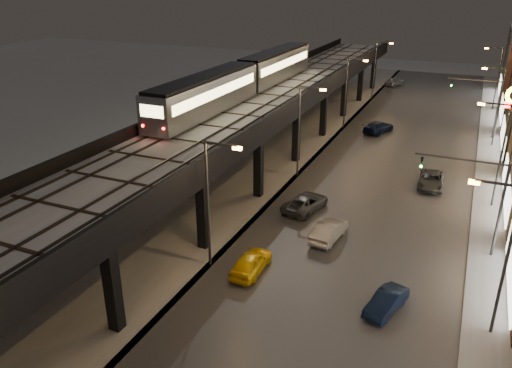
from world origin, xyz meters
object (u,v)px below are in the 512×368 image
(car_taxi, at_px, (251,263))
(car_mid_silver, at_px, (305,203))
(car_far_white, at_px, (394,82))
(subway_train, at_px, (245,77))
(car_onc_dark, at_px, (431,181))
(car_mid_dark, at_px, (378,127))
(car_near_white, at_px, (329,231))
(car_onc_silver, at_px, (386,302))

(car_taxi, distance_m, car_mid_silver, 10.50)
(car_taxi, distance_m, car_far_white, 65.61)
(subway_train, xyz_separation_m, car_onc_dark, (20.24, -2.44, -7.65))
(car_taxi, height_order, car_mid_dark, car_mid_dark)
(car_taxi, xyz_separation_m, car_near_white, (3.51, 6.43, 0.01))
(car_taxi, height_order, car_mid_silver, car_taxi)
(car_onc_silver, xyz_separation_m, car_onc_dark, (0.47, 20.61, 0.06))
(car_mid_silver, xyz_separation_m, car_onc_dark, (9.18, 9.51, -0.02))
(car_taxi, xyz_separation_m, car_mid_silver, (0.32, 10.49, -0.02))
(car_mid_silver, xyz_separation_m, car_mid_dark, (1.26, 25.00, 0.04))
(car_onc_silver, distance_m, car_onc_dark, 20.61)
(car_taxi, bearing_deg, car_far_white, -88.97)
(car_mid_dark, distance_m, car_onc_silver, 36.86)
(car_far_white, bearing_deg, car_onc_dark, 122.94)
(car_onc_silver, relative_size, car_onc_dark, 0.77)
(car_mid_silver, relative_size, car_onc_dark, 1.03)
(car_mid_dark, bearing_deg, car_mid_silver, 106.61)
(subway_train, relative_size, car_far_white, 7.89)
(car_near_white, bearing_deg, car_onc_silver, 134.40)
(car_mid_dark, relative_size, car_onc_dark, 1.04)
(car_onc_silver, bearing_deg, subway_train, 147.25)
(subway_train, height_order, car_onc_dark, subway_train)
(subway_train, xyz_separation_m, car_far_white, (9.35, 43.16, -7.58))
(subway_train, relative_size, car_mid_dark, 6.88)
(car_near_white, relative_size, car_mid_dark, 0.87)
(car_taxi, height_order, car_near_white, car_near_white)
(car_mid_dark, bearing_deg, car_onc_dark, 136.58)
(car_taxi, distance_m, car_onc_dark, 22.14)
(car_far_white, bearing_deg, car_taxi, 110.72)
(car_near_white, relative_size, car_mid_silver, 0.88)
(car_near_white, xyz_separation_m, car_mid_silver, (-3.20, 4.06, -0.03))
(car_mid_dark, bearing_deg, car_near_white, 113.31)
(car_onc_silver, bearing_deg, car_mid_dark, 118.29)
(subway_train, relative_size, car_mid_silver, 6.94)
(car_onc_dark, bearing_deg, car_mid_dark, 115.39)
(car_mid_dark, bearing_deg, car_taxi, 106.95)
(car_mid_silver, bearing_deg, car_far_white, -76.90)
(car_taxi, bearing_deg, subway_train, -64.60)
(car_near_white, bearing_deg, car_mid_silver, -45.49)
(subway_train, distance_m, car_mid_dark, 19.49)
(car_near_white, relative_size, car_onc_silver, 1.18)
(subway_train, xyz_separation_m, car_mid_silver, (11.06, -11.94, -7.63))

